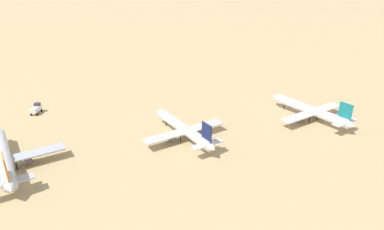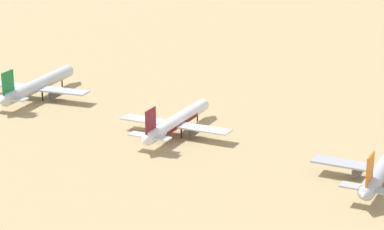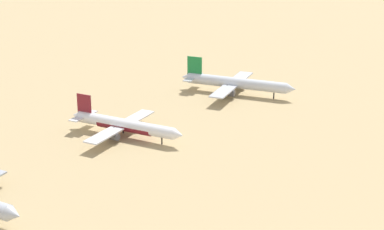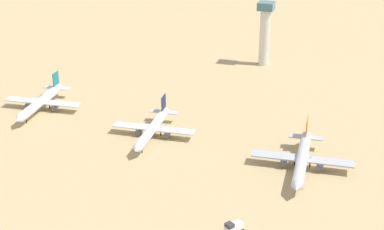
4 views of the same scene
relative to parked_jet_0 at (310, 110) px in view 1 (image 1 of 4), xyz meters
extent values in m
cylinder|color=white|center=(0.41, 0.03, 0.10)|extent=(32.18, 6.09, 3.38)
cone|color=white|center=(17.77, 1.52, 0.10)|extent=(3.12, 3.54, 3.31)
cone|color=white|center=(-16.78, -1.43, 0.10)|extent=(2.74, 3.24, 3.04)
cube|color=#14727F|center=(-13.59, -1.16, 4.05)|extent=(4.90, 0.73, 6.22)
cube|color=silver|center=(-14.12, -1.21, 0.43)|extent=(3.74, 10.87, 0.32)
cube|color=silver|center=(-0.92, -0.08, -0.49)|extent=(7.00, 30.50, 0.40)
cylinder|color=#4C4C54|center=(-0.67, 5.30, -1.72)|extent=(3.90, 2.36, 2.05)
cylinder|color=#4C4C54|center=(0.24, -5.33, -1.72)|extent=(3.90, 2.36, 2.05)
cylinder|color=black|center=(12.53, 1.07, -1.94)|extent=(0.39, 0.39, 3.40)
cylinder|color=black|center=(-2.00, 2.15, -1.94)|extent=(0.39, 0.39, 3.40)
cylinder|color=black|center=(-1.61, -2.46, -1.94)|extent=(0.39, 0.39, 3.40)
cylinder|color=silver|center=(9.40, 49.76, -0.01)|extent=(31.22, 5.52, 3.28)
cone|color=silver|center=(26.27, 50.98, -0.01)|extent=(2.99, 3.41, 3.21)
cone|color=silver|center=(-7.29, 48.55, -0.01)|extent=(2.62, 3.12, 2.95)
cube|color=#141E51|center=(-4.19, 48.77, 3.83)|extent=(4.76, 0.64, 6.04)
cube|color=silver|center=(-4.71, 48.73, 0.31)|extent=(3.50, 10.53, 0.31)
cube|color=silver|center=(8.11, 49.66, -0.59)|extent=(6.43, 29.58, 0.39)
cylinder|color=#4C4C54|center=(8.43, 54.88, -1.77)|extent=(3.76, 2.24, 1.98)
cylinder|color=#4C4C54|center=(9.18, 44.55, -1.77)|extent=(3.76, 2.24, 1.98)
cylinder|color=black|center=(21.18, 50.61, -1.99)|extent=(0.38, 0.38, 3.30)
cylinder|color=black|center=(7.09, 51.84, -1.99)|extent=(0.38, 0.38, 3.30)
cylinder|color=black|center=(7.42, 47.36, -1.99)|extent=(0.38, 0.38, 3.30)
cylinder|color=#B2B7C1|center=(16.55, 102.57, 0.28)|extent=(33.77, 5.79, 3.55)
cone|color=#B2B7C1|center=(-1.52, 101.36, 0.28)|extent=(2.82, 3.36, 3.19)
cube|color=orange|center=(1.83, 101.58, 4.44)|extent=(5.14, 0.67, 6.53)
cube|color=#A4A8B2|center=(1.27, 101.55, 0.64)|extent=(3.73, 11.38, 0.34)
cube|color=#A4A8B2|center=(15.15, 102.48, -0.34)|extent=(6.79, 31.98, 0.42)
cylinder|color=#4C4C54|center=(16.27, 96.94, -1.62)|extent=(4.06, 2.41, 2.15)
cylinder|color=black|center=(29.29, 103.43, -1.85)|extent=(0.41, 0.41, 3.57)
cylinder|color=black|center=(14.38, 100.00, -1.85)|extent=(0.41, 0.41, 3.57)
cube|color=silver|center=(56.52, 91.22, -1.69)|extent=(5.65, 4.62, 1.70)
cube|color=#333338|center=(57.99, 90.36, -0.29)|extent=(2.60, 2.70, 1.10)
cylinder|color=black|center=(58.81, 91.21, -3.09)|extent=(1.13, 0.86, 1.10)
cylinder|color=black|center=(57.64, 89.22, -3.09)|extent=(1.13, 0.86, 1.10)
cylinder|color=black|center=(55.40, 93.21, -3.09)|extent=(1.13, 0.86, 1.10)
cylinder|color=black|center=(54.24, 91.22, -3.09)|extent=(1.13, 0.86, 1.10)
camera|label=1|loc=(-78.32, 94.61, 46.49)|focal=30.40mm
camera|label=2|loc=(-137.83, 60.51, 61.04)|focal=71.00mm
camera|label=3|loc=(125.34, 28.06, 61.14)|focal=57.83mm
camera|label=4|loc=(182.95, 121.52, 86.11)|focal=55.70mm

